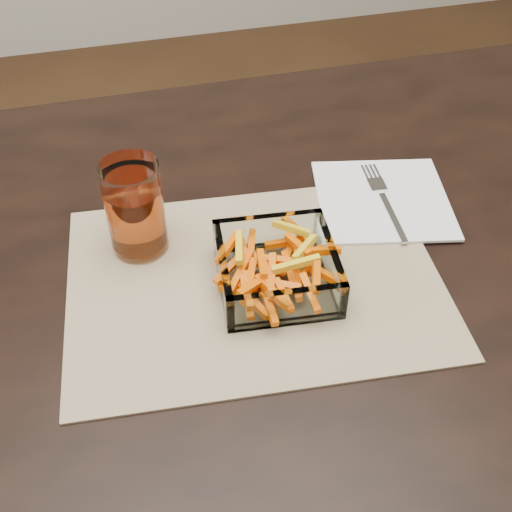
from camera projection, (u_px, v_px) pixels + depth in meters
The scene contains 6 objects.
dining_table at pixel (275, 300), 0.88m from camera, with size 1.60×0.90×0.75m.
placemat at pixel (254, 280), 0.78m from camera, with size 0.45×0.33×0.00m, color tan.
glass_bowl at pixel (277, 271), 0.76m from camera, with size 0.15×0.15×0.05m.
tumbler at pixel (135, 211), 0.78m from camera, with size 0.07×0.07×0.12m.
napkin at pixel (383, 199), 0.89m from camera, with size 0.18×0.18×0.00m, color white.
fork at pixel (384, 198), 0.88m from camera, with size 0.03×0.17×0.00m.
Camera 1 is at (-0.18, -0.57, 1.31)m, focal length 45.00 mm.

